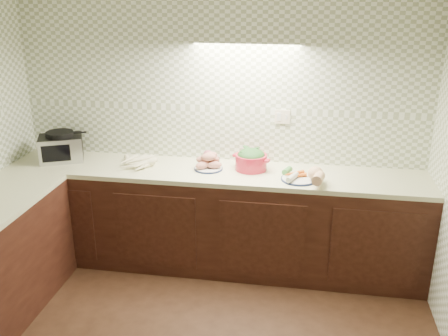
% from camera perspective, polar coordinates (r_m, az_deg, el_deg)
% --- Properties ---
extents(room, '(3.60, 3.60, 2.60)m').
position_cam_1_polar(room, '(2.64, -7.27, 3.27)').
color(room, black).
rests_on(room, ground).
extents(counter, '(3.60, 3.60, 0.90)m').
position_cam_1_polar(counter, '(3.92, -13.38, -10.02)').
color(counter, black).
rests_on(counter, ground).
extents(toaster_oven, '(0.45, 0.41, 0.26)m').
position_cam_1_polar(toaster_oven, '(4.70, -18.12, 2.30)').
color(toaster_oven, black).
rests_on(toaster_oven, counter).
extents(parsnip_pile, '(0.41, 0.38, 0.08)m').
position_cam_1_polar(parsnip_pile, '(4.45, -10.13, 0.76)').
color(parsnip_pile, beige).
rests_on(parsnip_pile, counter).
extents(sweet_potato_plate, '(0.25, 0.25, 0.15)m').
position_cam_1_polar(sweet_potato_plate, '(4.27, -1.80, 0.62)').
color(sweet_potato_plate, '#10193E').
rests_on(sweet_potato_plate, counter).
extents(onion_bowl, '(0.17, 0.17, 0.13)m').
position_cam_1_polar(onion_bowl, '(4.38, -1.65, 1.00)').
color(onion_bowl, black).
rests_on(onion_bowl, counter).
extents(dutch_oven, '(0.35, 0.35, 0.19)m').
position_cam_1_polar(dutch_oven, '(4.25, 3.11, 0.99)').
color(dutch_oven, red).
rests_on(dutch_oven, counter).
extents(veg_plate, '(0.38, 0.33, 0.13)m').
position_cam_1_polar(veg_plate, '(4.06, 9.42, -0.84)').
color(veg_plate, '#10193E').
rests_on(veg_plate, counter).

